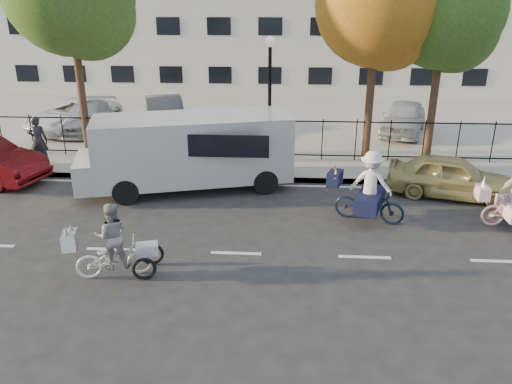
# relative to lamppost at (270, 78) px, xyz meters

# --- Properties ---
(ground) EXTENTS (120.00, 120.00, 0.00)m
(ground) POSITION_rel_lamppost_xyz_m (-0.50, -6.80, -3.11)
(ground) COLOR #333334
(road_markings) EXTENTS (60.00, 9.52, 0.01)m
(road_markings) POSITION_rel_lamppost_xyz_m (-0.50, -6.80, -3.11)
(road_markings) COLOR silver
(road_markings) RESTS_ON ground
(curb) EXTENTS (60.00, 0.10, 0.15)m
(curb) POSITION_rel_lamppost_xyz_m (-0.50, -1.75, -3.04)
(curb) COLOR #A8A399
(curb) RESTS_ON ground
(sidewalk) EXTENTS (60.00, 2.20, 0.15)m
(sidewalk) POSITION_rel_lamppost_xyz_m (-0.50, -0.70, -3.04)
(sidewalk) COLOR #A8A399
(sidewalk) RESTS_ON ground
(parking_lot) EXTENTS (60.00, 15.60, 0.15)m
(parking_lot) POSITION_rel_lamppost_xyz_m (-0.50, 8.20, -3.04)
(parking_lot) COLOR #A8A399
(parking_lot) RESTS_ON ground
(iron_fence) EXTENTS (58.00, 0.06, 1.50)m
(iron_fence) POSITION_rel_lamppost_xyz_m (-0.50, 0.40, -2.21)
(iron_fence) COLOR black
(iron_fence) RESTS_ON sidewalk
(building) EXTENTS (34.00, 10.00, 6.00)m
(building) POSITION_rel_lamppost_xyz_m (-0.50, 18.20, -0.11)
(building) COLOR silver
(building) RESTS_ON ground
(lamppost) EXTENTS (0.36, 0.36, 4.33)m
(lamppost) POSITION_rel_lamppost_xyz_m (0.00, 0.00, 0.00)
(lamppost) COLOR black
(lamppost) RESTS_ON sidewalk
(street_sign) EXTENTS (0.85, 0.06, 1.80)m
(street_sign) POSITION_rel_lamppost_xyz_m (-2.35, 0.00, -1.70)
(street_sign) COLOR black
(street_sign) RESTS_ON sidewalk
(zebra_trike) EXTENTS (1.96, 1.13, 1.68)m
(zebra_trike) POSITION_rel_lamppost_xyz_m (-2.98, -7.97, -2.47)
(zebra_trike) COLOR white
(zebra_trike) RESTS_ON ground
(bull_bike) EXTENTS (2.16, 1.53, 1.94)m
(bull_bike) POSITION_rel_lamppost_xyz_m (2.84, -4.68, -2.34)
(bull_bike) COLOR black
(bull_bike) RESTS_ON ground
(white_van) EXTENTS (6.92, 3.71, 2.30)m
(white_van) POSITION_rel_lamppost_xyz_m (-2.39, -2.46, -1.84)
(white_van) COLOR silver
(white_van) RESTS_ON ground
(gold_sedan) EXTENTS (4.00, 2.48, 1.27)m
(gold_sedan) POSITION_rel_lamppost_xyz_m (5.59, -2.72, -2.48)
(gold_sedan) COLOR tan
(gold_sedan) RESTS_ON ground
(pedestrian) EXTENTS (0.67, 0.47, 1.73)m
(pedestrian) POSITION_rel_lamppost_xyz_m (-8.02, -0.87, -2.10)
(pedestrian) COLOR black
(pedestrian) RESTS_ON sidewalk
(lot_car_a) EXTENTS (1.87, 4.28, 1.23)m
(lot_car_a) POSITION_rel_lamppost_xyz_m (-8.21, 4.05, -2.35)
(lot_car_a) COLOR #ADAEB5
(lot_car_a) RESTS_ON parking_lot
(lot_car_b) EXTENTS (3.50, 5.22, 1.33)m
(lot_car_b) POSITION_rel_lamppost_xyz_m (-8.91, 4.24, -2.30)
(lot_car_b) COLOR white
(lot_car_b) RESTS_ON parking_lot
(lot_car_c) EXTENTS (2.84, 4.74, 1.48)m
(lot_car_c) POSITION_rel_lamppost_xyz_m (-4.80, 4.33, -2.22)
(lot_car_c) COLOR #44484B
(lot_car_c) RESTS_ON parking_lot
(lot_car_d) EXTENTS (2.88, 4.43, 1.40)m
(lot_car_d) POSITION_rel_lamppost_xyz_m (5.63, 4.45, -2.26)
(lot_car_d) COLOR #B8BBC0
(lot_car_d) RESTS_ON parking_lot
(tree_mid) EXTENTS (4.10, 4.10, 7.52)m
(tree_mid) POSITION_rel_lamppost_xyz_m (3.63, 0.56, 2.15)
(tree_mid) COLOR #442D1D
(tree_mid) RESTS_ON ground
(tree_east) EXTENTS (3.97, 3.97, 7.28)m
(tree_east) POSITION_rel_lamppost_xyz_m (5.95, 1.02, 1.98)
(tree_east) COLOR #442D1D
(tree_east) RESTS_ON ground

